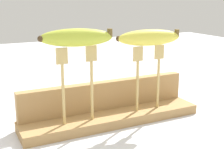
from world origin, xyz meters
name	(u,v)px	position (x,y,z in m)	size (l,w,h in m)	color
ground_plane	(112,122)	(0.00, 0.00, 0.00)	(3.00, 3.00, 0.00)	silver
wooden_board	(112,117)	(0.00, 0.00, 0.01)	(0.46, 0.10, 0.02)	#A87F4C
board_backstop	(106,95)	(0.00, 0.04, 0.06)	(0.45, 0.03, 0.07)	#A87F4C
fork_stand_left	(77,78)	(-0.10, -0.02, 0.13)	(0.10, 0.01, 0.18)	tan
fork_stand_right	(148,72)	(0.10, -0.02, 0.12)	(0.09, 0.01, 0.17)	tan
banana_raised_left	(76,38)	(-0.10, -0.02, 0.22)	(0.17, 0.07, 0.04)	#B2C138
banana_raised_right	(149,38)	(0.10, -0.02, 0.21)	(0.17, 0.06, 0.04)	#DBD147
fork_fallen_near	(157,82)	(0.31, 0.25, 0.00)	(0.17, 0.08, 0.01)	tan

